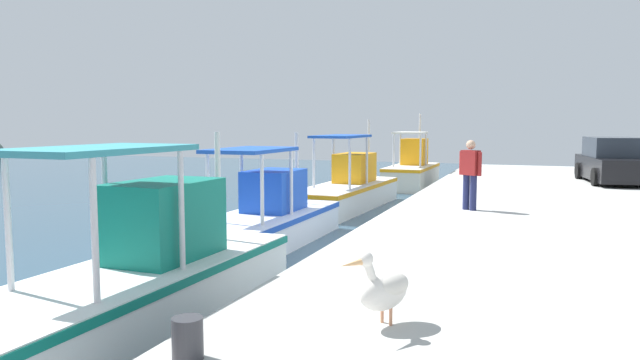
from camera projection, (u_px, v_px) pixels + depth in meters
quay_pier at (628, 254)px, 11.27m from camera, size 36.00×10.00×0.80m
fishing_boat_second at (137, 278)px, 8.56m from camera, size 6.40×2.12×2.72m
fishing_boat_third at (263, 220)px, 13.99m from camera, size 5.74×1.95×2.62m
fishing_boat_fourth at (348, 190)px, 20.03m from camera, size 6.30×2.07×2.99m
fishing_boat_fifth at (412, 171)px, 26.23m from camera, size 4.60×1.74×3.28m
pelican at (384, 287)px, 6.13m from camera, size 0.94×0.64×0.82m
fisherman_standing at (470, 172)px, 14.15m from camera, size 0.41×0.55×1.67m
parked_car at (613, 162)px, 20.58m from camera, size 4.30×2.30×1.57m
mooring_bollard_nearest at (188, 338)px, 5.27m from camera, size 0.28×0.28×0.38m
mooring_bollard_second at (467, 165)px, 26.18m from camera, size 0.24×0.24×0.45m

